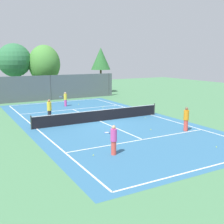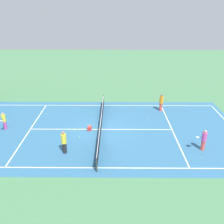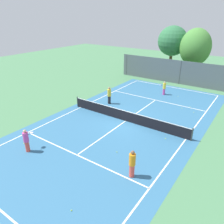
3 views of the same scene
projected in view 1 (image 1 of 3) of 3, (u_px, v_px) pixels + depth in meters
ground_plane at (100, 121)px, 24.59m from camera, size 80.00×80.00×0.00m
court_surface at (100, 121)px, 24.59m from camera, size 13.00×25.00×0.01m
tennis_net at (100, 115)px, 24.49m from camera, size 11.90×0.10×1.10m
perimeter_fence at (51, 88)px, 36.27m from camera, size 18.00×0.12×3.20m
tree_0 at (101, 59)px, 43.24m from camera, size 2.99×2.99×6.89m
tree_1 at (14, 60)px, 38.26m from camera, size 4.51×4.51×7.30m
tree_2 at (44, 64)px, 39.33m from camera, size 4.35×4.26×7.13m
player_0 at (65, 99)px, 31.84m from camera, size 0.92×0.38×1.62m
player_1 at (49, 110)px, 24.85m from camera, size 0.39×0.39×1.85m
player_2 at (186, 119)px, 21.19m from camera, size 0.39×0.39×1.82m
player_3 at (114, 140)px, 16.02m from camera, size 0.52×0.95×1.73m
ball_crate at (94, 117)px, 25.37m from camera, size 0.45×0.32×0.43m
tennis_ball_0 at (78, 104)px, 33.06m from camera, size 0.07×0.07×0.07m
tennis_ball_1 at (102, 107)px, 31.10m from camera, size 0.07×0.07×0.07m
tennis_ball_2 at (86, 116)px, 26.47m from camera, size 0.07×0.07×0.07m
tennis_ball_3 at (115, 107)px, 31.37m from camera, size 0.07×0.07×0.07m
tennis_ball_4 at (216, 147)px, 17.45m from camera, size 0.07×0.07×0.07m
tennis_ball_5 at (95, 118)px, 25.64m from camera, size 0.07×0.07×0.07m
tennis_ball_6 at (145, 118)px, 25.83m from camera, size 0.07×0.07×0.07m
tennis_ball_7 at (151, 129)px, 21.67m from camera, size 0.07×0.07×0.07m
tennis_ball_8 at (104, 106)px, 32.07m from camera, size 0.07×0.07×0.07m
tennis_ball_9 at (93, 155)px, 16.00m from camera, size 0.07×0.07×0.07m
tennis_ball_10 at (130, 115)px, 27.13m from camera, size 0.07×0.07×0.07m
tennis_ball_11 at (77, 119)px, 25.43m from camera, size 0.07×0.07×0.07m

